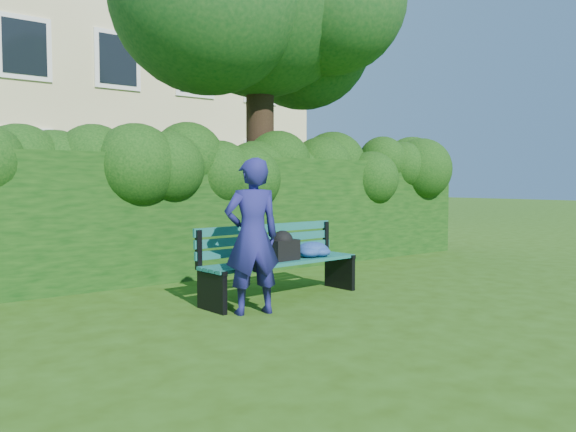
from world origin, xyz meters
TOP-DOWN VIEW (x-y plane):
  - ground at (0.00, 0.00)m, footprint 80.00×80.00m
  - apartment_building at (-0.00, 13.99)m, footprint 16.00×8.08m
  - hedge at (0.00, 2.20)m, footprint 10.00×1.00m
  - park_bench at (-0.48, -0.01)m, footprint 2.16×0.71m
  - man_reading at (-1.32, -0.50)m, footprint 0.69×0.54m

SIDE VIEW (x-z plane):
  - ground at x=0.00m, z-range 0.00..0.00m
  - park_bench at x=-0.48m, z-range 0.06..0.95m
  - man_reading at x=-1.32m, z-range 0.00..1.67m
  - hedge at x=0.00m, z-range 0.00..1.80m
  - apartment_building at x=0.00m, z-range 0.00..12.00m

